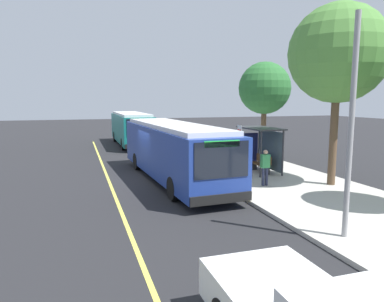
% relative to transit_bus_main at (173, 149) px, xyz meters
% --- Properties ---
extents(ground_plane, '(120.00, 120.00, 0.00)m').
position_rel_transit_bus_main_xyz_m(ground_plane, '(-1.01, -1.01, -1.62)').
color(ground_plane, '#232326').
extents(sidewalk_curb, '(44.00, 6.40, 0.15)m').
position_rel_transit_bus_main_xyz_m(sidewalk_curb, '(-1.01, 4.99, -1.54)').
color(sidewalk_curb, '#B7B2A8').
rests_on(sidewalk_curb, ground_plane).
extents(lane_stripe_center, '(36.00, 0.14, 0.01)m').
position_rel_transit_bus_main_xyz_m(lane_stripe_center, '(-1.01, -3.21, -1.61)').
color(lane_stripe_center, '#E0D64C').
rests_on(lane_stripe_center, ground_plane).
extents(transit_bus_main, '(11.68, 3.20, 2.95)m').
position_rel_transit_bus_main_xyz_m(transit_bus_main, '(0.00, 0.00, 0.00)').
color(transit_bus_main, navy).
rests_on(transit_bus_main, ground_plane).
extents(transit_bus_second, '(10.27, 2.64, 2.95)m').
position_rel_transit_bus_main_xyz_m(transit_bus_second, '(-15.21, 0.04, -0.00)').
color(transit_bus_second, '#146B66').
rests_on(transit_bus_second, ground_plane).
extents(bus_shelter, '(2.90, 1.60, 2.48)m').
position_rel_transit_bus_main_xyz_m(bus_shelter, '(-0.14, 5.12, 0.30)').
color(bus_shelter, '#333338').
rests_on(bus_shelter, sidewalk_curb).
extents(waiting_bench, '(1.60, 0.48, 0.95)m').
position_rel_transit_bus_main_xyz_m(waiting_bench, '(0.14, 5.01, -0.98)').
color(waiting_bench, brown).
rests_on(waiting_bench, sidewalk_curb).
extents(route_sign_post, '(0.44, 0.08, 2.80)m').
position_rel_transit_bus_main_xyz_m(route_sign_post, '(1.91, 2.82, 0.34)').
color(route_sign_post, '#333338').
rests_on(route_sign_post, sidewalk_curb).
extents(pedestrian_commuter, '(0.24, 0.40, 1.69)m').
position_rel_transit_bus_main_xyz_m(pedestrian_commuter, '(2.99, 3.64, -0.50)').
color(pedestrian_commuter, '#282D47').
rests_on(pedestrian_commuter, sidewalk_curb).
extents(street_tree_near_shelter, '(3.52, 3.52, 6.53)m').
position_rel_transit_bus_main_xyz_m(street_tree_near_shelter, '(-4.30, 7.56, 3.27)').
color(street_tree_near_shelter, brown).
rests_on(street_tree_near_shelter, sidewalk_curb).
extents(street_tree_upstreet, '(4.47, 4.47, 8.30)m').
position_rel_transit_bus_main_xyz_m(street_tree_upstreet, '(3.77, 6.75, 4.57)').
color(street_tree_upstreet, brown).
rests_on(street_tree_upstreet, sidewalk_curb).
extents(utility_pole, '(0.16, 0.16, 6.40)m').
position_rel_transit_bus_main_xyz_m(utility_pole, '(9.33, 2.74, 1.73)').
color(utility_pole, gray).
rests_on(utility_pole, sidewalk_curb).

